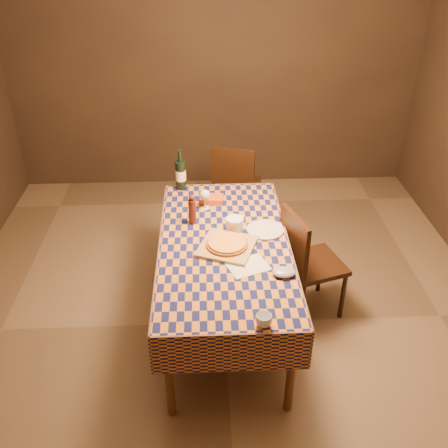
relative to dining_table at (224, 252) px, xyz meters
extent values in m
plane|color=brown|center=(0.00, 0.00, -0.69)|extent=(5.00, 5.00, 0.00)
cube|color=#34271D|center=(0.00, 2.50, 0.66)|extent=(4.50, 0.10, 2.70)
cylinder|color=brown|center=(-0.38, -0.83, -0.32)|extent=(0.06, 0.06, 0.75)
cylinder|color=brown|center=(0.38, -0.83, -0.32)|extent=(0.06, 0.06, 0.75)
cylinder|color=brown|center=(-0.38, 0.83, -0.32)|extent=(0.06, 0.06, 0.75)
cylinder|color=brown|center=(0.38, 0.83, -0.32)|extent=(0.06, 0.06, 0.75)
cube|color=brown|center=(0.00, 0.00, 0.05)|extent=(0.90, 1.80, 0.03)
cube|color=brown|center=(0.00, 0.00, 0.07)|extent=(0.92, 1.82, 0.02)
cube|color=brown|center=(0.00, -0.92, -0.07)|extent=(0.94, 0.01, 0.30)
cube|color=brown|center=(0.00, 0.92, -0.07)|extent=(0.94, 0.01, 0.30)
cube|color=brown|center=(-0.47, 0.00, -0.07)|extent=(0.01, 1.84, 0.30)
cube|color=brown|center=(0.47, 0.00, -0.07)|extent=(0.01, 1.84, 0.30)
cube|color=#A5884D|center=(0.02, -0.06, 0.09)|extent=(0.47, 0.47, 0.02)
cylinder|color=#964619|center=(0.02, -0.06, 0.11)|extent=(0.35, 0.35, 0.02)
cylinder|color=orange|center=(0.02, -0.06, 0.12)|extent=(0.32, 0.32, 0.01)
cylinder|color=#481910|center=(-0.23, 0.28, 0.18)|extent=(0.07, 0.07, 0.20)
sphere|color=#481910|center=(-0.23, 0.28, 0.30)|extent=(0.04, 0.04, 0.04)
imported|color=#5C424D|center=(0.05, -0.10, 0.10)|extent=(0.18, 0.18, 0.05)
cylinder|color=silver|center=(-0.13, 0.50, 0.08)|extent=(0.08, 0.08, 0.01)
cylinder|color=silver|center=(-0.13, 0.50, 0.12)|extent=(0.01, 0.01, 0.08)
sphere|color=silver|center=(-0.13, 0.50, 0.20)|extent=(0.08, 0.08, 0.08)
ellipsoid|color=#3C0710|center=(-0.13, 0.50, 0.19)|extent=(0.05, 0.05, 0.03)
cylinder|color=black|center=(-0.33, 0.86, 0.20)|extent=(0.11, 0.11, 0.25)
cylinder|color=black|center=(-0.33, 0.86, 0.38)|extent=(0.04, 0.04, 0.10)
cylinder|color=white|center=(-0.33, 0.86, 0.20)|extent=(0.11, 0.11, 0.09)
cylinder|color=silver|center=(0.08, 0.16, 0.13)|extent=(0.13, 0.13, 0.11)
cube|color=#BB4A18|center=(-0.08, 0.61, 0.10)|extent=(0.20, 0.15, 0.05)
cylinder|color=silver|center=(0.31, 0.15, 0.08)|extent=(0.31, 0.31, 0.02)
imported|color=white|center=(0.19, -0.85, 0.11)|extent=(0.12, 0.12, 0.08)
cube|color=silver|center=(0.15, -0.28, 0.08)|extent=(0.32, 0.29, 0.00)
ellipsoid|color=#909DB8|center=(0.37, -0.39, 0.10)|extent=(0.17, 0.14, 0.04)
cube|color=black|center=(0.19, 1.50, -0.24)|extent=(0.52, 0.52, 0.04)
cube|color=black|center=(0.14, 1.31, 0.01)|extent=(0.41, 0.15, 0.46)
cylinder|color=black|center=(0.42, 1.62, -0.48)|extent=(0.04, 0.04, 0.43)
cylinder|color=black|center=(0.07, 1.72, -0.48)|extent=(0.04, 0.04, 0.43)
cylinder|color=black|center=(0.32, 1.27, -0.48)|extent=(0.04, 0.04, 0.43)
cylinder|color=black|center=(-0.03, 1.38, -0.48)|extent=(0.04, 0.04, 0.43)
cube|color=black|center=(0.71, 0.14, -0.24)|extent=(0.53, 0.53, 0.04)
cube|color=black|center=(0.52, 0.08, 0.01)|extent=(0.16, 0.41, 0.46)
cylinder|color=black|center=(0.94, 0.03, -0.48)|extent=(0.04, 0.04, 0.43)
cylinder|color=black|center=(0.83, 0.37, -0.48)|extent=(0.04, 0.04, 0.43)
cylinder|color=black|center=(0.59, -0.08, -0.48)|extent=(0.04, 0.04, 0.43)
cylinder|color=black|center=(0.49, 0.26, -0.48)|extent=(0.04, 0.04, 0.43)
camera|label=1|loc=(-0.13, -2.96, 2.09)|focal=40.00mm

